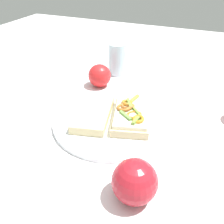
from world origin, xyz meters
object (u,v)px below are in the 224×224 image
(bread_slice_side, at_px, (93,114))
(drinking_glass, at_px, (118,59))
(apple_0, at_px, (135,182))
(apple_2, at_px, (100,76))
(plate, at_px, (112,120))
(sandwich, at_px, (131,115))

(bread_slice_side, height_order, drinking_glass, drinking_glass)
(bread_slice_side, height_order, apple_0, apple_0)
(apple_0, bearing_deg, apple_2, 33.14)
(apple_2, bearing_deg, plate, -146.09)
(plate, relative_size, drinking_glass, 2.75)
(sandwich, height_order, apple_2, apple_2)
(apple_0, relative_size, drinking_glass, 0.74)
(sandwich, distance_m, bread_slice_side, 0.10)
(bread_slice_side, relative_size, apple_0, 1.95)
(bread_slice_side, height_order, apple_2, apple_2)
(sandwich, relative_size, bread_slice_side, 1.10)
(plate, relative_size, apple_2, 4.12)
(plate, bearing_deg, apple_0, -147.54)
(apple_2, bearing_deg, sandwich, -134.52)
(plate, height_order, bread_slice_side, bread_slice_side)
(sandwich, bearing_deg, apple_0, 4.59)
(sandwich, bearing_deg, drinking_glass, -168.20)
(plate, distance_m, drinking_glass, 0.30)
(sandwich, distance_m, drinking_glass, 0.31)
(apple_2, bearing_deg, bread_slice_side, -159.48)
(sandwich, relative_size, apple_0, 2.15)
(plate, bearing_deg, bread_slice_side, 106.11)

